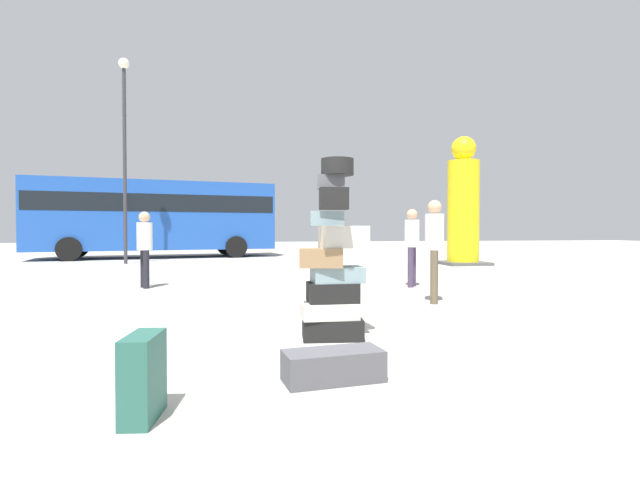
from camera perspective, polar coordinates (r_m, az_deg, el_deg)
ground_plane at (r=5.03m, az=-0.06°, el=-12.32°), size 80.00×80.00×0.00m
suitcase_tower at (r=5.12m, az=1.59°, el=-3.68°), size 0.77×0.67×1.94m
suitcase_teal_upright_blue at (r=3.23m, az=-20.68°, el=-15.29°), size 0.23×0.43×0.53m
suitcase_charcoal_foreground_far at (r=3.79m, az=1.61°, el=-15.00°), size 0.81×0.44×0.24m
suitcase_charcoal_right_side at (r=6.32m, az=0.50°, el=-5.94°), size 0.22×0.28×0.78m
suitcase_navy_left_side at (r=7.38m, az=0.26°, el=-4.81°), size 0.29×0.39×0.80m
person_bearded_onlooker at (r=9.85m, az=11.10°, el=-0.05°), size 0.30×0.30×1.60m
person_tourist_with_camera at (r=7.76m, az=13.71°, el=-0.17°), size 0.30×0.32×1.65m
person_passerby_in_red at (r=10.11m, az=-20.50°, el=-0.29°), size 0.30×0.32×1.54m
yellow_dummy_statue at (r=16.52m, az=16.98°, el=3.78°), size 1.46×1.46×4.30m
parked_bus at (r=20.90m, az=-19.24°, el=3.00°), size 9.89×4.26×3.15m
lamp_post at (r=17.81m, az=-22.63°, el=11.92°), size 0.36×0.36×7.03m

